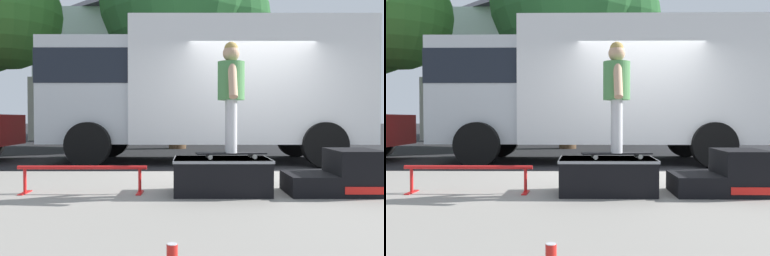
# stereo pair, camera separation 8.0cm
# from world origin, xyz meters

# --- Properties ---
(ground_plane) EXTENTS (140.00, 140.00, 0.00)m
(ground_plane) POSITION_xyz_m (0.00, 0.00, 0.00)
(ground_plane) COLOR black
(sidewalk_slab) EXTENTS (50.00, 5.00, 0.12)m
(sidewalk_slab) POSITION_xyz_m (0.00, -3.00, 0.06)
(sidewalk_slab) COLOR gray
(sidewalk_slab) RESTS_ON ground
(skate_box) EXTENTS (1.08, 0.69, 0.40)m
(skate_box) POSITION_xyz_m (-0.87, -2.44, 0.33)
(skate_box) COLOR black
(skate_box) RESTS_ON sidewalk_slab
(kicker_ramp) EXTENTS (1.03, 0.69, 0.50)m
(kicker_ramp) POSITION_xyz_m (0.48, -2.44, 0.33)
(kicker_ramp) COLOR black
(kicker_ramp) RESTS_ON sidewalk_slab
(grind_rail) EXTENTS (1.47, 0.28, 0.32)m
(grind_rail) POSITION_xyz_m (-2.45, -2.45, 0.36)
(grind_rail) COLOR red
(grind_rail) RESTS_ON sidewalk_slab
(skateboard) EXTENTS (0.80, 0.29, 0.07)m
(skateboard) POSITION_xyz_m (-0.76, -2.49, 0.58)
(skateboard) COLOR black
(skateboard) RESTS_ON skate_box
(skater_kid) EXTENTS (0.30, 0.64, 1.24)m
(skater_kid) POSITION_xyz_m (-0.76, -2.49, 1.32)
(skater_kid) COLOR silver
(skater_kid) RESTS_ON skateboard
(soda_can) EXTENTS (0.07, 0.07, 0.13)m
(soda_can) POSITION_xyz_m (-1.32, -4.74, 0.18)
(soda_can) COLOR red
(soda_can) RESTS_ON sidewalk_slab
(box_truck) EXTENTS (6.91, 2.63, 3.05)m
(box_truck) POSITION_xyz_m (-0.94, 2.20, 1.70)
(box_truck) COLOR white
(box_truck) RESTS_ON ground
(street_tree_neighbour) EXTENTS (5.47, 4.98, 7.28)m
(street_tree_neighbour) POSITION_xyz_m (-1.38, 6.18, 4.64)
(street_tree_neighbour) COLOR brown
(street_tree_neighbour) RESTS_ON ground
(house_behind) EXTENTS (9.54, 8.22, 8.40)m
(house_behind) POSITION_xyz_m (-3.90, 15.07, 4.24)
(house_behind) COLOR silver
(house_behind) RESTS_ON ground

